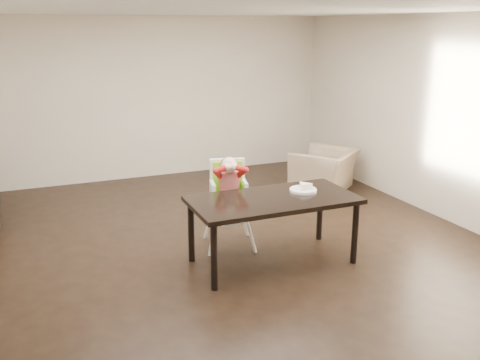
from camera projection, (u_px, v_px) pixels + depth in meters
The scene contains 6 objects.
ground at pixel (235, 248), 6.34m from camera, with size 7.00×7.00×0.00m, color black.
room_walls at pixel (235, 90), 5.82m from camera, with size 6.02×7.02×2.71m.
dining_table at pixel (273, 205), 5.78m from camera, with size 1.80×0.90×0.75m.
high_chair at pixel (229, 183), 6.22m from camera, with size 0.55×0.55×1.09m.
plate at pixel (304, 188), 5.98m from camera, with size 0.38×0.38×0.09m.
armchair at pixel (325, 163), 8.47m from camera, with size 1.00×0.65×0.87m, color #9C8463.
Camera 1 is at (-2.21, -5.43, 2.53)m, focal length 40.00 mm.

